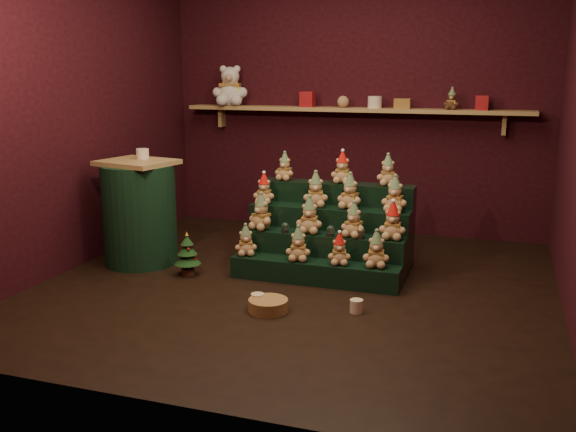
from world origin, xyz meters
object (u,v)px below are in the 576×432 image
(snow_globe_a, at_px, (285,227))
(wicker_basket, at_px, (268,305))
(snow_globe_c, at_px, (361,233))
(snow_globe_b, at_px, (331,231))
(side_table, at_px, (140,213))
(brown_bear, at_px, (452,99))
(riser_tier_front, at_px, (315,272))
(mug_left, at_px, (258,300))
(mini_christmas_tree, at_px, (187,254))
(mug_right, at_px, (356,306))
(white_bear, at_px, (230,80))

(snow_globe_a, relative_size, wicker_basket, 0.30)
(snow_globe_c, bearing_deg, snow_globe_b, 180.00)
(snow_globe_c, xyz_separation_m, side_table, (-1.98, -0.11, 0.05))
(side_table, bearing_deg, brown_bear, 45.31)
(side_table, relative_size, wicker_basket, 3.25)
(riser_tier_front, distance_m, mug_left, 0.70)
(side_table, relative_size, mug_left, 9.47)
(snow_globe_c, bearing_deg, brown_bear, 70.89)
(snow_globe_a, relative_size, brown_bear, 0.41)
(mug_left, bearing_deg, riser_tier_front, 69.61)
(riser_tier_front, height_order, side_table, side_table)
(snow_globe_b, distance_m, snow_globe_c, 0.25)
(snow_globe_a, height_order, side_table, side_table)
(riser_tier_front, relative_size, snow_globe_b, 15.18)
(mini_christmas_tree, relative_size, brown_bear, 1.82)
(wicker_basket, bearing_deg, mini_christmas_tree, 148.69)
(snow_globe_a, height_order, mug_left, snow_globe_a)
(snow_globe_b, bearing_deg, side_table, -176.37)
(wicker_basket, bearing_deg, mug_right, 16.43)
(snow_globe_b, xyz_separation_m, mug_right, (0.38, -0.70, -0.36))
(snow_globe_a, bearing_deg, side_table, -175.29)
(white_bear, bearing_deg, wicker_basket, -75.80)
(riser_tier_front, xyz_separation_m, snow_globe_c, (0.34, 0.16, 0.32))
(snow_globe_b, xyz_separation_m, white_bear, (-1.55, 1.56, 1.18))
(mini_christmas_tree, height_order, brown_bear, brown_bear)
(side_table, relative_size, mini_christmas_tree, 2.45)
(side_table, distance_m, mini_christmas_tree, 0.66)
(riser_tier_front, height_order, snow_globe_c, snow_globe_c)
(snow_globe_a, distance_m, side_table, 1.34)
(snow_globe_b, bearing_deg, mug_right, -61.40)
(mug_right, relative_size, wicker_basket, 0.33)
(side_table, relative_size, mug_right, 9.76)
(mini_christmas_tree, bearing_deg, wicker_basket, -31.31)
(snow_globe_c, distance_m, white_bear, 2.66)
(mug_left, bearing_deg, brown_bear, 64.64)
(mini_christmas_tree, distance_m, mug_right, 1.60)
(mug_left, relative_size, white_bear, 0.18)
(white_bear, distance_m, brown_bear, 2.35)
(snow_globe_a, distance_m, mini_christmas_tree, 0.85)
(side_table, xyz_separation_m, wicker_basket, (1.50, -0.77, -0.42))
(snow_globe_a, bearing_deg, snow_globe_b, 0.00)
(white_bear, xyz_separation_m, brown_bear, (2.35, 0.00, -0.16))
(snow_globe_c, relative_size, mug_left, 0.95)
(snow_globe_b, xyz_separation_m, side_table, (-1.73, -0.11, 0.05))
(side_table, distance_m, brown_bear, 3.17)
(mug_right, bearing_deg, snow_globe_a, 138.02)
(snow_globe_a, bearing_deg, wicker_basket, -79.02)
(riser_tier_front, distance_m, snow_globe_a, 0.47)
(mini_christmas_tree, height_order, white_bear, white_bear)
(side_table, height_order, white_bear, white_bear)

